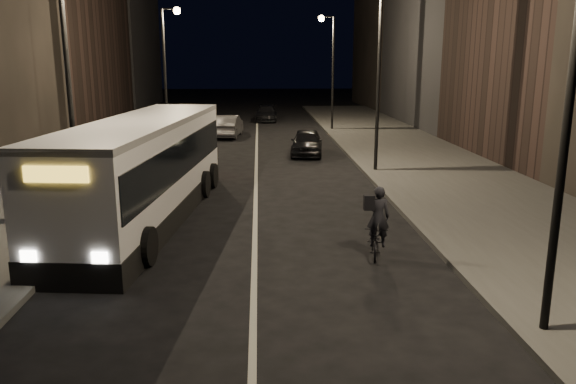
{
  "coord_description": "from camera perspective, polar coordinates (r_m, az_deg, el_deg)",
  "views": [
    {
      "loc": [
        0.17,
        -13.64,
        5.2
      ],
      "look_at": [
        0.97,
        1.96,
        1.5
      ],
      "focal_mm": 35.0,
      "sensor_mm": 36.0,
      "label": 1
    }
  ],
  "objects": [
    {
      "name": "cyclist_on_bicycle",
      "position": [
        15.28,
        8.96,
        -4.13
      ],
      "size": [
        0.91,
        1.8,
        1.98
      ],
      "rotation": [
        0.0,
        0.0,
        -0.19
      ],
      "color": "black",
      "rests_on": "ground"
    },
    {
      "name": "city_bus",
      "position": [
        19.0,
        -14.35,
        2.62
      ],
      "size": [
        3.92,
        12.52,
        3.33
      ],
      "rotation": [
        0.0,
        0.0,
        -0.11
      ],
      "color": "white",
      "rests_on": "ground"
    },
    {
      "name": "streetlight_right_mid",
      "position": [
        26.16,
        8.68,
        13.53
      ],
      "size": [
        1.2,
        0.44,
        8.12
      ],
      "color": "black",
      "rests_on": "sidewalk_right"
    },
    {
      "name": "streetlight_right_far",
      "position": [
        41.96,
        4.24,
        13.51
      ],
      "size": [
        1.2,
        0.44,
        8.12
      ],
      "color": "black",
      "rests_on": "sidewalk_right"
    },
    {
      "name": "ground",
      "position": [
        14.6,
        -3.44,
        -7.57
      ],
      "size": [
        180.0,
        180.0,
        0.0
      ],
      "primitive_type": "plane",
      "color": "black",
      "rests_on": "ground"
    },
    {
      "name": "car_near",
      "position": [
        31.3,
        1.92,
        5.07
      ],
      "size": [
        2.13,
        4.34,
        1.42
      ],
      "primitive_type": "imported",
      "rotation": [
        0.0,
        0.0,
        -0.11
      ],
      "color": "black",
      "rests_on": "ground"
    },
    {
      "name": "streetlight_left_near",
      "position": [
        18.48,
        -20.82,
        12.98
      ],
      "size": [
        1.2,
        0.44,
        8.12
      ],
      "color": "black",
      "rests_on": "sidewalk_left"
    },
    {
      "name": "sidewalk_left",
      "position": [
        29.42,
        -20.05,
        2.48
      ],
      "size": [
        7.0,
        70.0,
        0.16
      ],
      "primitive_type": "cube",
      "color": "#3D3D3A",
      "rests_on": "ground"
    },
    {
      "name": "streetlight_left_far",
      "position": [
        36.07,
        -12.05,
        13.29
      ],
      "size": [
        1.2,
        0.44,
        8.12
      ],
      "color": "black",
      "rests_on": "sidewalk_left"
    },
    {
      "name": "car_mid",
      "position": [
        38.88,
        -6.16,
        6.69
      ],
      "size": [
        2.02,
        4.73,
        1.52
      ],
      "primitive_type": "imported",
      "rotation": [
        0.0,
        0.0,
        3.05
      ],
      "color": "#3F3F42",
      "rests_on": "ground"
    },
    {
      "name": "streetlight_right_near",
      "position": [
        10.94,
        25.92,
        12.87
      ],
      "size": [
        1.2,
        0.44,
        8.12
      ],
      "color": "black",
      "rests_on": "sidewalk_right"
    },
    {
      "name": "sidewalk_right",
      "position": [
        29.32,
        13.63,
        2.89
      ],
      "size": [
        7.0,
        70.0,
        0.16
      ],
      "primitive_type": "cube",
      "color": "#3D3D3A",
      "rests_on": "ground"
    },
    {
      "name": "car_far",
      "position": [
        48.95,
        -2.22,
        7.98
      ],
      "size": [
        2.01,
        4.58,
        1.31
      ],
      "primitive_type": "imported",
      "rotation": [
        0.0,
        0.0,
        -0.04
      ],
      "color": "black",
      "rests_on": "ground"
    }
  ]
}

